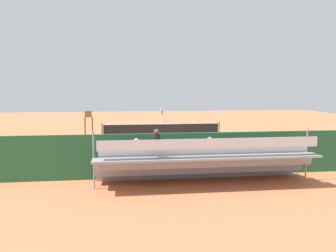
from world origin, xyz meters
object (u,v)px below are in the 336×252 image
(courtside_bench, at_px, (244,159))
(equipment_bag, at_px, (217,168))
(tennis_racket, at_px, (152,121))
(umpire_chair, at_px, (89,121))
(bleacher_stand, at_px, (203,162))
(tennis_ball_far, at_px, (146,122))
(tennis_player, at_px, (162,113))
(tennis_ball_near, at_px, (176,125))
(tennis_net, at_px, (162,129))

(courtside_bench, xyz_separation_m, equipment_bag, (1.42, 0.13, -0.38))
(tennis_racket, bearing_deg, courtside_bench, 95.45)
(umpire_chair, distance_m, equipment_bag, 15.26)
(courtside_bench, bearing_deg, bleacher_stand, 38.52)
(tennis_racket, xyz_separation_m, tennis_ball_far, (0.84, 1.26, 0.02))
(equipment_bag, bearing_deg, bleacher_stand, 59.07)
(equipment_bag, relative_size, tennis_racket, 1.70)
(tennis_player, relative_size, tennis_ball_far, 29.18)
(umpire_chair, bearing_deg, tennis_ball_far, -117.32)
(umpire_chair, distance_m, tennis_ball_near, 11.33)
(tennis_player, height_order, tennis_ball_far, tennis_player)
(tennis_net, height_order, tennis_racket, tennis_net)
(equipment_bag, height_order, tennis_player, tennis_player)
(tennis_racket, bearing_deg, tennis_player, 145.39)
(umpire_chair, distance_m, tennis_player, 13.42)
(tennis_racket, bearing_deg, tennis_ball_far, 56.18)
(courtside_bench, distance_m, equipment_bag, 1.47)
(bleacher_stand, xyz_separation_m, tennis_player, (-1.24, -26.42, 0.09))
(tennis_net, height_order, bleacher_stand, bleacher_stand)
(umpire_chair, bearing_deg, tennis_ball_near, -139.72)
(courtside_bench, distance_m, tennis_player, 24.42)
(bleacher_stand, xyz_separation_m, tennis_ball_far, (0.68, -25.90, -0.89))
(umpire_chair, relative_size, equipment_bag, 2.38)
(tennis_racket, relative_size, tennis_ball_near, 8.01)
(umpire_chair, height_order, tennis_racket, umpire_chair)
(equipment_bag, bearing_deg, tennis_net, -85.18)
(umpire_chair, distance_m, tennis_racket, 13.56)
(tennis_player, bearing_deg, equipment_bag, 89.77)
(umpire_chair, xyz_separation_m, equipment_bag, (-7.33, 13.34, -1.13))
(umpire_chair, distance_m, tennis_ball_far, 12.06)
(umpire_chair, xyz_separation_m, tennis_ball_far, (-5.51, -10.66, -1.28))
(tennis_racket, bearing_deg, umpire_chair, 61.95)
(tennis_ball_near, bearing_deg, equipment_bag, 86.51)
(tennis_net, relative_size, tennis_player, 5.35)
(bleacher_stand, xyz_separation_m, tennis_racket, (-0.16, -27.16, -0.91))
(tennis_net, height_order, umpire_chair, umpire_chair)
(courtside_bench, relative_size, tennis_ball_near, 27.27)
(bleacher_stand, xyz_separation_m, tennis_ball_near, (-2.40, -22.52, -0.89))
(bleacher_stand, height_order, tennis_racket, bleacher_stand)
(courtside_bench, height_order, tennis_player, tennis_player)
(tennis_net, relative_size, tennis_ball_near, 156.06)
(tennis_net, distance_m, tennis_player, 11.19)
(tennis_ball_near, bearing_deg, bleacher_stand, 83.92)
(bleacher_stand, height_order, tennis_ball_far, bleacher_stand)
(tennis_player, bearing_deg, tennis_racket, -34.61)
(bleacher_stand, bearing_deg, tennis_racket, -90.34)
(bleacher_stand, bearing_deg, tennis_ball_far, -88.49)
(tennis_net, distance_m, bleacher_stand, 15.31)
(courtside_bench, xyz_separation_m, tennis_player, (1.32, -24.38, 0.46))
(courtside_bench, bearing_deg, tennis_net, -79.14)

